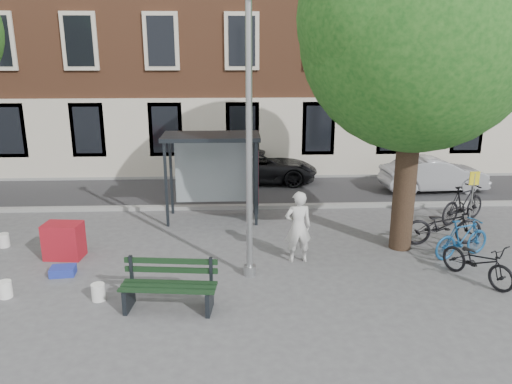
{
  "coord_description": "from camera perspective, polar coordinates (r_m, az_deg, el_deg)",
  "views": [
    {
      "loc": [
        -0.31,
        -10.54,
        5.05
      ],
      "look_at": [
        0.24,
        2.08,
        1.4
      ],
      "focal_mm": 35.0,
      "sensor_mm": 36.0,
      "label": 1
    }
  ],
  "objects": [
    {
      "name": "curb_far",
      "position": [
        20.17,
        -1.52,
        1.79
      ],
      "size": [
        40.0,
        0.25,
        0.12
      ],
      "primitive_type": "cube",
      "color": "gray",
      "rests_on": "ground"
    },
    {
      "name": "bike_c",
      "position": [
        12.28,
        24.01,
        -7.24
      ],
      "size": [
        1.43,
        1.89,
        0.95
      ],
      "primitive_type": "imported",
      "rotation": [
        0.0,
        0.0,
        0.51
      ],
      "color": "black",
      "rests_on": "ground"
    },
    {
      "name": "notice_sign",
      "position": [
        15.44,
        23.57,
        0.31
      ],
      "size": [
        0.3,
        0.05,
        1.71
      ],
      "rotation": [
        0.0,
        0.0,
        0.08
      ],
      "color": "#9EA0A3",
      "rests_on": "ground"
    },
    {
      "name": "ground",
      "position": [
        11.69,
        -0.73,
        -9.48
      ],
      "size": [
        90.0,
        90.0,
        0.0
      ],
      "primitive_type": "plane",
      "color": "#4C4C4F",
      "rests_on": "ground"
    },
    {
      "name": "bucket_b",
      "position": [
        11.9,
        -26.75,
        -9.91
      ],
      "size": [
        0.36,
        0.36,
        0.36
      ],
      "primitive_type": "cylinder",
      "rotation": [
        0.0,
        0.0,
        -0.33
      ],
      "color": "white",
      "rests_on": "ground"
    },
    {
      "name": "red_stand",
      "position": [
        13.34,
        -21.11,
        -5.2
      ],
      "size": [
        0.95,
        0.69,
        0.9
      ],
      "primitive_type": "cube",
      "rotation": [
        0.0,
        0.0,
        -0.1
      ],
      "color": "maroon",
      "rests_on": "ground"
    },
    {
      "name": "building_row",
      "position": [
        23.62,
        -1.83,
        20.85
      ],
      "size": [
        30.0,
        8.0,
        14.0
      ],
      "primitive_type": "cube",
      "color": "brown",
      "rests_on": "ground"
    },
    {
      "name": "bucket_a",
      "position": [
        11.05,
        -17.58,
        -10.85
      ],
      "size": [
        0.36,
        0.36,
        0.36
      ],
      "primitive_type": "cylinder",
      "rotation": [
        0.0,
        0.0,
        -0.35
      ],
      "color": "white",
      "rests_on": "ground"
    },
    {
      "name": "road",
      "position": [
        18.25,
        -1.4,
        0.07
      ],
      "size": [
        40.0,
        4.0,
        0.01
      ],
      "primitive_type": "cube",
      "color": "#28282B",
      "rests_on": "ground"
    },
    {
      "name": "car_dark",
      "position": [
        19.48,
        0.44,
        2.96
      ],
      "size": [
        4.57,
        2.33,
        1.24
      ],
      "primitive_type": "imported",
      "rotation": [
        0.0,
        0.0,
        1.51
      ],
      "color": "black",
      "rests_on": "ground"
    },
    {
      "name": "blue_crate",
      "position": [
        12.49,
        -21.2,
        -8.41
      ],
      "size": [
        0.59,
        0.45,
        0.2
      ],
      "primitive_type": "cube",
      "rotation": [
        0.0,
        0.0,
        0.09
      ],
      "color": "#21329B",
      "rests_on": "ground"
    },
    {
      "name": "painter",
      "position": [
        12.13,
        4.83,
        -3.99
      ],
      "size": [
        0.69,
        0.49,
        1.79
      ],
      "primitive_type": "imported",
      "rotation": [
        0.0,
        0.0,
        3.24
      ],
      "color": "silver",
      "rests_on": "ground"
    },
    {
      "name": "curb_near",
      "position": [
        16.33,
        -1.27,
        -1.69
      ],
      "size": [
        40.0,
        0.25,
        0.12
      ],
      "primitive_type": "cube",
      "color": "gray",
      "rests_on": "ground"
    },
    {
      "name": "bike_d",
      "position": [
        16.14,
        22.6,
        -1.23
      ],
      "size": [
        1.94,
        1.47,
        1.16
      ],
      "primitive_type": "imported",
      "rotation": [
        0.0,
        0.0,
        2.11
      ],
      "color": "black",
      "rests_on": "ground"
    },
    {
      "name": "bucket_c",
      "position": [
        14.78,
        -26.88,
        -4.95
      ],
      "size": [
        0.31,
        0.31,
        0.36
      ],
      "primitive_type": "cylinder",
      "rotation": [
        0.0,
        0.0,
        -0.12
      ],
      "color": "silver",
      "rests_on": "ground"
    },
    {
      "name": "car_silver",
      "position": [
        19.31,
        19.65,
        1.91
      ],
      "size": [
        3.86,
        1.58,
        1.24
      ],
      "primitive_type": "imported",
      "rotation": [
        0.0,
        0.0,
        1.64
      ],
      "color": "#9C9DA3",
      "rests_on": "ground"
    },
    {
      "name": "bike_b",
      "position": [
        13.46,
        22.5,
        -4.9
      ],
      "size": [
        1.74,
        1.05,
        1.01
      ],
      "primitive_type": "imported",
      "rotation": [
        0.0,
        0.0,
        1.94
      ],
      "color": "navy",
      "rests_on": "ground"
    },
    {
      "name": "bike_a",
      "position": [
        14.15,
        20.62,
        -3.54
      ],
      "size": [
        2.06,
        0.73,
        1.08
      ],
      "primitive_type": "imported",
      "rotation": [
        0.0,
        0.0,
        1.57
      ],
      "color": "black",
      "rests_on": "ground"
    },
    {
      "name": "bus_shelter",
      "position": [
        14.98,
        -3.57,
        4.01
      ],
      "size": [
        2.85,
        1.45,
        2.62
      ],
      "color": "#1E2328",
      "rests_on": "ground"
    },
    {
      "name": "lamppost",
      "position": [
        10.79,
        -0.78,
        3.98
      ],
      "size": [
        0.28,
        0.35,
        6.11
      ],
      "color": "#9EA0A3",
      "rests_on": "ground"
    },
    {
      "name": "tree_right",
      "position": [
        12.69,
        18.35,
        17.89
      ],
      "size": [
        5.76,
        5.6,
        8.2
      ],
      "color": "black",
      "rests_on": "ground"
    },
    {
      "name": "bench",
      "position": [
        10.28,
        -9.89,
        -10.74
      ],
      "size": [
        1.96,
        0.82,
        0.98
      ],
      "rotation": [
        0.0,
        0.0,
        -0.1
      ],
      "color": "#1E2328",
      "rests_on": "ground"
    }
  ]
}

